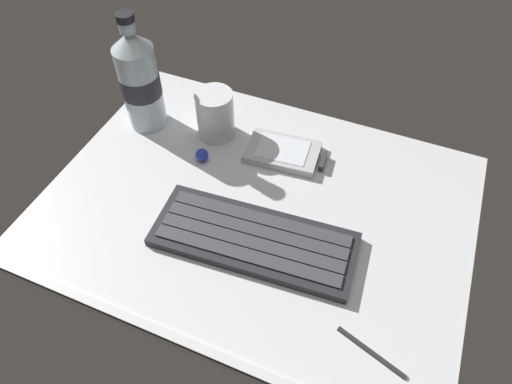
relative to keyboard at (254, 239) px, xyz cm
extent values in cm
cube|color=silver|center=(-2.39, 6.51, -1.81)|extent=(64.00, 48.00, 2.00)
cube|color=silver|center=(-2.39, -16.89, -0.41)|extent=(64.00, 1.20, 0.80)
cube|color=#232328|center=(0.00, 0.00, -0.11)|extent=(29.74, 13.12, 1.40)
cube|color=#3D3D42|center=(-0.24, 3.29, 0.74)|extent=(26.75, 3.97, 0.30)
cube|color=#3D3D42|center=(-0.08, 1.10, 0.74)|extent=(26.75, 3.97, 0.30)
cube|color=#3D3D42|center=(0.08, -1.10, 0.74)|extent=(26.75, 3.97, 0.30)
cube|color=#3D3D42|center=(0.24, -3.29, 0.74)|extent=(26.75, 3.97, 0.30)
cube|color=#B7BABF|center=(-1.89, 18.01, -0.11)|extent=(12.67, 8.71, 1.40)
cube|color=silver|center=(-1.89, 18.01, 0.64)|extent=(8.93, 6.70, 0.10)
cube|color=#333338|center=(4.48, 18.62, -0.11)|extent=(1.16, 3.86, 1.12)
cylinder|color=silver|center=(-14.94, 18.64, 3.44)|extent=(6.40, 6.40, 8.50)
cylinder|color=red|center=(-14.94, 18.64, 2.45)|extent=(5.50, 5.50, 6.12)
cylinder|color=silver|center=(-27.49, 16.65, 6.69)|extent=(6.60, 6.60, 15.00)
cone|color=silver|center=(-27.49, 16.65, 15.59)|extent=(6.60, 6.60, 2.80)
cylinder|color=silver|center=(-27.49, 16.65, 17.89)|extent=(2.51, 2.51, 1.80)
cylinder|color=black|center=(-27.49, 16.65, 19.39)|extent=(2.77, 2.77, 1.20)
cylinder|color=#2D2D38|center=(-27.49, 16.65, 7.44)|extent=(6.73, 6.73, 3.80)
sphere|color=#2338B2|center=(-14.32, 11.86, 0.29)|extent=(2.20, 2.20, 2.20)
cylinder|color=#26262B|center=(19.35, -9.27, -0.46)|extent=(9.27, 3.53, 0.70)
camera|label=1|loc=(14.54, -33.98, 54.72)|focal=32.34mm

